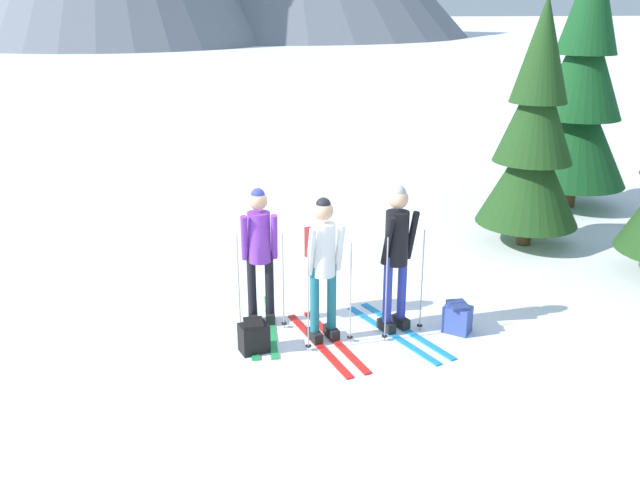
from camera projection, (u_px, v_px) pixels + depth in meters
The scene contains 8 objects.
ground_plane at pixel (323, 327), 8.51m from camera, with size 400.00×400.00×0.00m, color white.
skier_in_purple at pixel (259, 249), 8.32m from camera, with size 0.61×1.76×1.76m.
skier_in_white at pixel (323, 261), 7.88m from camera, with size 0.72×1.74×1.78m.
skier_in_black at pixel (397, 252), 8.11m from camera, with size 0.94×1.76×1.84m.
pine_tree_near at pixel (534, 136), 10.85m from camera, with size 1.65×1.65×3.99m.
pine_tree_mid at pixel (581, 91), 12.86m from camera, with size 2.05×2.05×4.96m.
backpack_on_snow_front at pixel (254, 337), 7.87m from camera, with size 0.37×0.32×0.38m.
backpack_on_snow_beside at pixel (457, 318), 8.34m from camera, with size 0.40×0.39×0.38m.
Camera 1 is at (-1.37, -7.55, 3.83)m, focal length 38.23 mm.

